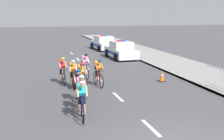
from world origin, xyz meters
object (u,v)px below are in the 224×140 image
cyclist_second (81,92)px  police_car_second (103,43)px  crowd_barrier_middle (219,79)px  traffic_cone_near (162,76)px  cyclist_lead (82,99)px  cyclist_fourth (82,76)px  cyclist_eighth (85,65)px  cyclist_fifth (73,73)px  cyclist_third (78,85)px  cyclist_sixth (98,72)px  cyclist_seventh (62,70)px  police_car_nearest (121,51)px

cyclist_second → police_car_second: 20.35m
crowd_barrier_middle → traffic_cone_near: crowd_barrier_middle is taller
police_car_second → cyclist_lead: bearing=-105.9°
traffic_cone_near → cyclist_fourth: bearing=-167.8°
crowd_barrier_middle → traffic_cone_near: size_ratio=3.63×
cyclist_eighth → cyclist_fifth: bearing=-115.2°
cyclist_third → police_car_second: (5.63, 18.27, -0.11)m
cyclist_third → cyclist_sixth: (1.51, 2.59, 0.00)m
cyclist_sixth → cyclist_fourth: bearing=-138.9°
cyclist_eighth → cyclist_seventh: bearing=-141.1°
police_car_second → traffic_cone_near: bearing=-91.3°
cyclist_lead → cyclist_third: size_ratio=1.00×
cyclist_third → police_car_nearest: bearing=64.6°
cyclist_eighth → police_car_nearest: size_ratio=0.39×
cyclist_sixth → cyclist_eighth: size_ratio=1.00×
police_car_second → cyclist_fifth: bearing=-109.3°
cyclist_sixth → cyclist_seventh: same height
cyclist_second → cyclist_eighth: bearing=78.2°
traffic_cone_near → cyclist_fifth: bearing=-178.9°
cyclist_second → cyclist_seventh: same height
cyclist_third → cyclist_fourth: 1.70m
cyclist_lead → cyclist_sixth: size_ratio=1.00×
cyclist_third → cyclist_fifth: bearing=86.8°
cyclist_third → cyclist_eighth: 4.95m
cyclist_fifth → cyclist_third: bearing=-93.2°
cyclist_fourth → cyclist_seventh: bearing=110.5°
cyclist_second → cyclist_third: (0.08, 1.26, 0.00)m
cyclist_third → crowd_barrier_middle: cyclist_third is taller
cyclist_second → cyclist_seventh: bearing=92.6°
cyclist_sixth → crowd_barrier_middle: size_ratio=0.74×
cyclist_lead → crowd_barrier_middle: 7.53m
police_car_nearest → cyclist_fifth: bearing=-120.6°
police_car_nearest → police_car_second: bearing=90.0°
police_car_second → traffic_cone_near: 15.58m
cyclist_lead → traffic_cone_near: cyclist_lead is taller
cyclist_third → cyclist_fourth: size_ratio=1.00×
cyclist_fifth → cyclist_eighth: same height
cyclist_fifth → police_car_second: size_ratio=0.38×
cyclist_seventh → cyclist_second: bearing=-87.4°
cyclist_seventh → police_car_nearest: bearing=54.3°
cyclist_eighth → traffic_cone_near: 4.63m
cyclist_lead → cyclist_fifth: 4.82m
police_car_nearest → traffic_cone_near: bearing=-92.1°
police_car_nearest → traffic_cone_near: size_ratio=6.95×
police_car_nearest → police_car_second: (0.00, 6.42, 0.00)m
cyclist_fourth → traffic_cone_near: (4.85, 1.05, -0.48)m
cyclist_second → crowd_barrier_middle: bearing=8.6°
cyclist_third → traffic_cone_near: (5.29, 2.69, -0.48)m
cyclist_eighth → police_car_second: police_car_second is taller
cyclist_second → cyclist_seventh: (-0.22, 4.87, 0.00)m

